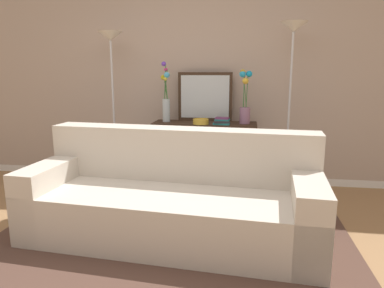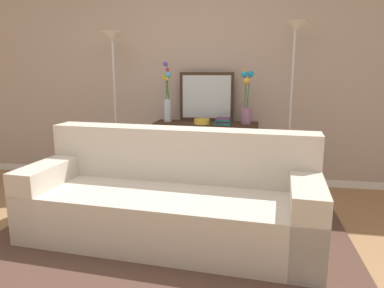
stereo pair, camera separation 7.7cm
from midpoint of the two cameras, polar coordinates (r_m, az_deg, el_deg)
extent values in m
cube|color=#9E754C|center=(2.59, -10.14, -20.59)|extent=(16.00, 16.00, 0.02)
cube|color=white|center=(4.60, -0.31, -4.95)|extent=(12.00, 0.15, 0.09)
cube|color=#B29E8E|center=(4.41, -0.33, 12.27)|extent=(12.00, 0.14, 2.63)
cube|color=#51382D|center=(2.95, -3.30, -15.74)|extent=(2.95, 1.90, 0.01)
cube|color=beige|center=(2.95, -2.89, -11.35)|extent=(2.42, 1.07, 0.42)
cube|color=beige|center=(3.11, -1.22, -1.59)|extent=(2.38, 0.43, 0.46)
cube|color=beige|center=(3.37, -20.58, -7.49)|extent=(0.30, 0.92, 0.60)
cube|color=beige|center=(2.82, 18.64, -11.18)|extent=(0.30, 0.92, 0.60)
cube|color=#382619|center=(4.07, 2.84, 3.30)|extent=(1.19, 0.38, 0.03)
cube|color=#382619|center=(4.21, 2.75, -5.13)|extent=(1.10, 0.32, 0.01)
cube|color=#382619|center=(4.10, -5.46, -2.27)|extent=(0.05, 0.05, 0.76)
cube|color=#382619|center=(3.96, 10.70, -2.94)|extent=(0.05, 0.05, 0.76)
cube|color=#382619|center=(4.41, -4.31, -1.25)|extent=(0.05, 0.05, 0.76)
cube|color=#382619|center=(4.28, 10.67, -1.83)|extent=(0.05, 0.05, 0.76)
cylinder|color=silver|center=(4.42, -11.32, -6.37)|extent=(0.26, 0.26, 0.02)
cylinder|color=silver|center=(4.23, -11.78, 4.66)|extent=(0.02, 0.02, 1.68)
cone|color=silver|center=(4.22, -12.31, 16.74)|extent=(0.28, 0.28, 0.10)
cylinder|color=silver|center=(4.15, 15.51, -7.78)|extent=(0.26, 0.26, 0.02)
cylinder|color=silver|center=(3.95, 16.21, 4.41)|extent=(0.02, 0.02, 1.74)
cone|color=silver|center=(3.95, 17.01, 17.80)|extent=(0.28, 0.28, 0.10)
cube|color=#382619|center=(4.20, 2.91, 7.67)|extent=(0.64, 0.02, 0.57)
cube|color=silver|center=(4.19, 2.89, 7.66)|extent=(0.57, 0.01, 0.50)
cylinder|color=silver|center=(4.15, -3.42, 5.49)|extent=(0.09, 0.09, 0.27)
cylinder|color=#3D7538|center=(4.13, -3.60, 10.10)|extent=(0.02, 0.03, 0.40)
sphere|color=#6A3EC9|center=(4.15, -3.81, 12.86)|extent=(0.05, 0.05, 0.05)
cylinder|color=#3D7538|center=(4.13, -3.62, 9.04)|extent=(0.01, 0.02, 0.25)
sphere|color=gold|center=(4.14, -3.88, 10.75)|extent=(0.06, 0.06, 0.06)
cylinder|color=#3D7538|center=(4.11, -3.50, 8.92)|extent=(0.04, 0.01, 0.23)
sphere|color=gold|center=(4.09, -3.58, 10.52)|extent=(0.04, 0.04, 0.04)
cylinder|color=#3D7538|center=(4.14, -3.47, 9.66)|extent=(0.04, 0.01, 0.33)
sphere|color=#DA267D|center=(4.16, -3.48, 11.98)|extent=(0.04, 0.04, 0.04)
cylinder|color=#3D7538|center=(4.11, -3.40, 9.22)|extent=(0.03, 0.02, 0.27)
sphere|color=#4BB3E0|center=(4.09, -3.32, 11.12)|extent=(0.07, 0.07, 0.07)
cylinder|color=gray|center=(4.02, 9.33, 4.57)|extent=(0.12, 0.12, 0.18)
cylinder|color=#3D7538|center=(3.98, 9.41, 7.96)|extent=(0.04, 0.01, 0.29)
sphere|color=gold|center=(3.95, 9.45, 10.06)|extent=(0.07, 0.07, 0.07)
cylinder|color=#3D7538|center=(4.00, 9.21, 8.66)|extent=(0.01, 0.04, 0.39)
sphere|color=gold|center=(4.00, 9.02, 11.45)|extent=(0.06, 0.06, 0.06)
cylinder|color=#3D7538|center=(4.00, 9.70, 8.51)|extent=(0.02, 0.03, 0.37)
sphere|color=#1795CB|center=(4.01, 10.05, 11.14)|extent=(0.07, 0.07, 0.07)
cylinder|color=#3D7538|center=(3.99, 9.21, 8.51)|extent=(0.01, 0.05, 0.37)
sphere|color=#239BCF|center=(3.99, 9.00, 11.15)|extent=(0.07, 0.07, 0.07)
cylinder|color=gold|center=(3.95, 2.19, 3.61)|extent=(0.18, 0.18, 0.05)
torus|color=gold|center=(3.95, 2.19, 4.02)|extent=(0.18, 0.18, 0.01)
cube|color=#1E7075|center=(3.93, 5.55, 3.30)|extent=(0.19, 0.13, 0.02)
cube|color=#2D2D33|center=(3.92, 5.59, 3.61)|extent=(0.18, 0.13, 0.02)
cube|color=#1E7075|center=(3.93, 5.69, 3.92)|extent=(0.17, 0.12, 0.02)
cube|color=#6B3360|center=(3.92, 5.66, 4.18)|extent=(0.16, 0.12, 0.02)
cube|color=#1E7075|center=(4.32, -3.49, -5.94)|extent=(0.04, 0.17, 0.11)
cube|color=#6B3360|center=(4.31, -2.91, -5.95)|extent=(0.05, 0.15, 0.12)
cube|color=slate|center=(4.30, -2.40, -5.98)|extent=(0.02, 0.15, 0.12)
cube|color=#236033|center=(4.29, -1.91, -6.00)|extent=(0.05, 0.17, 0.12)
cube|color=#2D2D33|center=(4.28, -1.28, -6.05)|extent=(0.04, 0.14, 0.12)
cube|color=#B77F33|center=(4.27, -0.58, -6.15)|extent=(0.06, 0.14, 0.11)
cube|color=#BC3328|center=(4.26, 0.21, -6.15)|extent=(0.05, 0.13, 0.11)
camera|label=1|loc=(0.04, -89.36, 0.13)|focal=32.84mm
camera|label=2|loc=(0.04, 90.64, -0.13)|focal=32.84mm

